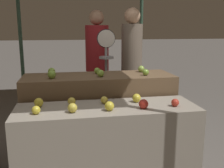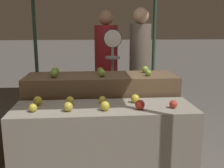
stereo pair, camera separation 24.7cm
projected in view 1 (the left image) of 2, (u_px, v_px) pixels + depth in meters
display_counter_front at (107, 146)px, 2.52m from camera, size 1.70×0.55×0.79m
display_counter_back at (99, 116)px, 3.08m from camera, size 1.70×0.55×0.98m
apple_front_0 at (36, 110)px, 2.23m from camera, size 0.07×0.07×0.07m
apple_front_1 at (72, 108)px, 2.27m from camera, size 0.08×0.08×0.08m
apple_front_2 at (109, 106)px, 2.32m from camera, size 0.09×0.09×0.09m
apple_front_3 at (144, 104)px, 2.38m from camera, size 0.09×0.09×0.09m
apple_front_4 at (175, 103)px, 2.45m from camera, size 0.07×0.07×0.07m
apple_front_5 at (39, 103)px, 2.43m from camera, size 0.08×0.08×0.08m
apple_front_6 at (72, 101)px, 2.49m from camera, size 0.08×0.08×0.08m
apple_front_7 at (104, 100)px, 2.54m from camera, size 0.07×0.07×0.07m
apple_front_8 at (137, 98)px, 2.59m from camera, size 0.08×0.08×0.08m
apple_back_0 at (52, 75)px, 2.77m from camera, size 0.09×0.09×0.09m
apple_back_1 at (101, 73)px, 2.87m from camera, size 0.08×0.08×0.08m
apple_back_2 at (146, 72)px, 2.95m from camera, size 0.07×0.07×0.07m
apple_back_3 at (52, 71)px, 2.98m from camera, size 0.08×0.08×0.08m
apple_back_4 at (97, 71)px, 3.06m from camera, size 0.07×0.07×0.07m
apple_back_5 at (141, 69)px, 3.17m from camera, size 0.08×0.08×0.08m
produce_scale at (106, 60)px, 3.62m from camera, size 0.25×0.20×1.49m
person_vendor_at_scale at (132, 57)px, 4.00m from camera, size 0.36×0.36×1.80m
person_customer_left at (97, 58)px, 4.19m from camera, size 0.49×0.49×1.78m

